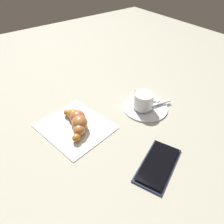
# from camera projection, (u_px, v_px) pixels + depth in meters

# --- Properties ---
(ground_plane) EXTENTS (1.80, 1.80, 0.00)m
(ground_plane) POSITION_uv_depth(u_px,v_px,m) (108.00, 121.00, 0.61)
(ground_plane) COLOR #ACA995
(saucer) EXTENTS (0.13, 0.13, 0.01)m
(saucer) POSITION_uv_depth(u_px,v_px,m) (145.00, 107.00, 0.65)
(saucer) COLOR silver
(saucer) RESTS_ON ground
(espresso_cup) EXTENTS (0.06, 0.08, 0.05)m
(espresso_cup) POSITION_uv_depth(u_px,v_px,m) (143.00, 100.00, 0.63)
(espresso_cup) COLOR silver
(espresso_cup) RESTS_ON saucer
(teaspoon) EXTENTS (0.12, 0.04, 0.01)m
(teaspoon) POSITION_uv_depth(u_px,v_px,m) (147.00, 106.00, 0.64)
(teaspoon) COLOR silver
(teaspoon) RESTS_ON saucer
(sugar_packet) EXTENTS (0.04, 0.07, 0.01)m
(sugar_packet) POSITION_uv_depth(u_px,v_px,m) (149.00, 98.00, 0.67)
(sugar_packet) COLOR white
(sugar_packet) RESTS_ON saucer
(napkin) EXTENTS (0.19, 0.21, 0.00)m
(napkin) POSITION_uv_depth(u_px,v_px,m) (75.00, 126.00, 0.59)
(napkin) COLOR white
(napkin) RESTS_ON ground
(croissant) EXTENTS (0.08, 0.13, 0.04)m
(croissant) POSITION_uv_depth(u_px,v_px,m) (77.00, 121.00, 0.58)
(croissant) COLOR #B07327
(croissant) RESTS_ON napkin
(cell_phone) EXTENTS (0.15, 0.12, 0.01)m
(cell_phone) POSITION_uv_depth(u_px,v_px,m) (159.00, 164.00, 0.49)
(cell_phone) COLOR #161C33
(cell_phone) RESTS_ON ground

